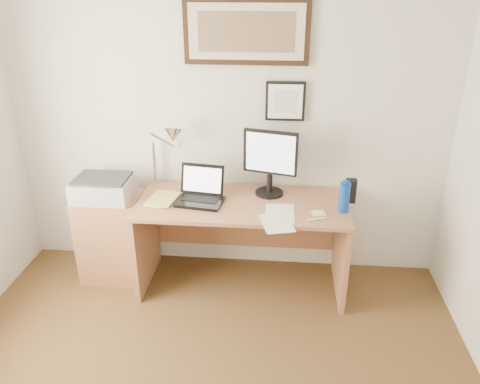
# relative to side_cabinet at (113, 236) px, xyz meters

# --- Properties ---
(wall_back) EXTENTS (3.50, 0.02, 2.50)m
(wall_back) POSITION_rel_side_cabinet_xyz_m (0.92, 0.32, 0.89)
(wall_back) COLOR silver
(wall_back) RESTS_ON ground
(side_cabinet) EXTENTS (0.50, 0.40, 0.73)m
(side_cabinet) POSITION_rel_side_cabinet_xyz_m (0.00, 0.00, 0.00)
(side_cabinet) COLOR #945E3E
(side_cabinet) RESTS_ON floor
(water_bottle) EXTENTS (0.08, 0.08, 0.22)m
(water_bottle) POSITION_rel_side_cabinet_xyz_m (1.82, -0.14, 0.50)
(water_bottle) COLOR #0C399D
(water_bottle) RESTS_ON desk
(bottle_cap) EXTENTS (0.04, 0.04, 0.02)m
(bottle_cap) POSITION_rel_side_cabinet_xyz_m (1.82, -0.14, 0.62)
(bottle_cap) COLOR #0C399D
(bottle_cap) RESTS_ON water_bottle
(speaker) EXTENTS (0.08, 0.07, 0.18)m
(speaker) POSITION_rel_side_cabinet_xyz_m (1.89, 0.04, 0.48)
(speaker) COLOR black
(speaker) RESTS_ON desk
(paper_sheet_a) EXTENTS (0.27, 0.33, 0.00)m
(paper_sheet_a) POSITION_rel_side_cabinet_xyz_m (1.34, -0.36, 0.39)
(paper_sheet_a) COLOR white
(paper_sheet_a) RESTS_ON desk
(paper_sheet_b) EXTENTS (0.22, 0.31, 0.00)m
(paper_sheet_b) POSITION_rel_side_cabinet_xyz_m (1.36, -0.21, 0.39)
(paper_sheet_b) COLOR white
(paper_sheet_b) RESTS_ON desk
(sticky_pad) EXTENTS (0.11, 0.11, 0.01)m
(sticky_pad) POSITION_rel_side_cabinet_xyz_m (1.64, -0.20, 0.39)
(sticky_pad) COLOR #F5DF74
(sticky_pad) RESTS_ON desk
(marker_pen) EXTENTS (0.14, 0.06, 0.02)m
(marker_pen) POSITION_rel_side_cabinet_xyz_m (1.62, -0.29, 0.39)
(marker_pen) COLOR white
(marker_pen) RESTS_ON desk
(book) EXTENTS (0.24, 0.30, 0.02)m
(book) POSITION_rel_side_cabinet_xyz_m (0.36, -0.06, 0.40)
(book) COLOR #C2C05B
(book) RESTS_ON desk
(desk) EXTENTS (1.60, 0.70, 0.75)m
(desk) POSITION_rel_side_cabinet_xyz_m (1.07, 0.04, 0.15)
(desk) COLOR #945E3E
(desk) RESTS_ON floor
(laptop) EXTENTS (0.37, 0.34, 0.26)m
(laptop) POSITION_rel_side_cabinet_xyz_m (0.76, -0.05, 0.44)
(laptop) COLOR black
(laptop) RESTS_ON desk
(lcd_monitor) EXTENTS (0.42, 0.22, 0.52)m
(lcd_monitor) POSITION_rel_side_cabinet_xyz_m (1.27, 0.11, 0.68)
(lcd_monitor) COLOR black
(lcd_monitor) RESTS_ON desk
(printer) EXTENTS (0.44, 0.34, 0.18)m
(printer) POSITION_rel_side_cabinet_xyz_m (-0.01, -0.04, 0.45)
(printer) COLOR #AAAAAC
(printer) RESTS_ON side_cabinet
(desk_lamp) EXTENTS (0.29, 0.27, 0.53)m
(desk_lamp) POSITION_rel_side_cabinet_xyz_m (0.51, 0.13, 0.82)
(desk_lamp) COLOR silver
(desk_lamp) RESTS_ON desk
(picture_large) EXTENTS (0.92, 0.04, 0.47)m
(picture_large) POSITION_rel_side_cabinet_xyz_m (1.07, 0.29, 1.59)
(picture_large) COLOR black
(picture_large) RESTS_ON wall_back
(picture_small) EXTENTS (0.30, 0.03, 0.30)m
(picture_small) POSITION_rel_side_cabinet_xyz_m (1.37, 0.29, 1.09)
(picture_small) COLOR black
(picture_small) RESTS_ON wall_back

